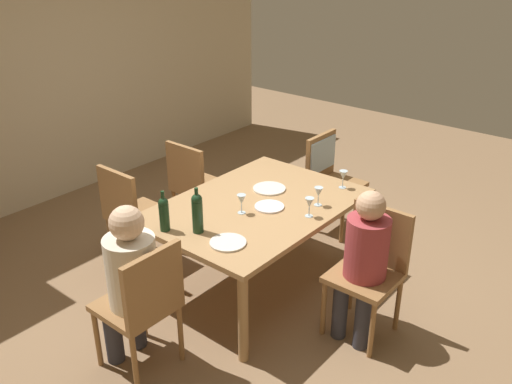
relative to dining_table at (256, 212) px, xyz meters
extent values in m
plane|color=#846647|center=(0.00, 0.00, -0.65)|extent=(10.00, 10.00, 0.00)
cube|color=beige|center=(0.00, 2.78, 0.70)|extent=(6.40, 0.12, 2.70)
cube|color=#A87F51|center=(0.00, 0.00, 0.05)|extent=(1.64, 1.16, 0.04)
cylinder|color=#A87F51|center=(-0.75, -0.51, -0.31)|extent=(0.07, 0.07, 0.68)
cylinder|color=#A87F51|center=(0.75, -0.51, -0.31)|extent=(0.07, 0.07, 0.68)
cylinder|color=#A87F51|center=(-0.75, 0.51, -0.31)|extent=(0.07, 0.07, 0.68)
cylinder|color=#A87F51|center=(0.75, 0.51, -0.31)|extent=(0.07, 0.07, 0.68)
cylinder|color=olive|center=(-1.39, 0.19, -0.43)|extent=(0.04, 0.04, 0.44)
cylinder|color=olive|center=(-1.01, 0.19, -0.43)|extent=(0.04, 0.04, 0.44)
cylinder|color=olive|center=(-1.39, -0.19, -0.43)|extent=(0.04, 0.04, 0.44)
cylinder|color=olive|center=(-1.01, -0.19, -0.43)|extent=(0.04, 0.04, 0.44)
cube|color=olive|center=(-1.20, 0.00, -0.19)|extent=(0.44, 0.44, 0.04)
cube|color=olive|center=(-1.20, -0.20, 0.05)|extent=(0.44, 0.04, 0.44)
cylinder|color=olive|center=(-0.19, -1.15, -0.43)|extent=(0.04, 0.04, 0.44)
cylinder|color=olive|center=(-0.19, -0.77, -0.43)|extent=(0.04, 0.04, 0.44)
cylinder|color=olive|center=(0.19, -1.15, -0.43)|extent=(0.04, 0.04, 0.44)
cylinder|color=olive|center=(0.19, -0.77, -0.43)|extent=(0.04, 0.04, 0.44)
cube|color=olive|center=(0.00, -0.96, -0.19)|extent=(0.44, 0.44, 0.04)
cube|color=olive|center=(0.20, -0.96, 0.05)|extent=(0.04, 0.44, 0.44)
cylinder|color=olive|center=(1.39, -0.19, -0.43)|extent=(0.04, 0.04, 0.44)
cylinder|color=olive|center=(1.01, -0.19, -0.43)|extent=(0.04, 0.04, 0.44)
cylinder|color=olive|center=(1.39, 0.19, -0.43)|extent=(0.04, 0.04, 0.44)
cylinder|color=olive|center=(1.01, 0.19, -0.43)|extent=(0.04, 0.04, 0.44)
cube|color=olive|center=(1.20, 0.00, -0.19)|extent=(0.44, 0.44, 0.04)
cube|color=olive|center=(1.20, 0.20, 0.05)|extent=(0.44, 0.04, 0.44)
cube|color=#ADC6D6|center=(1.20, 0.20, 0.07)|extent=(0.40, 0.07, 0.31)
cylinder|color=olive|center=(0.56, 1.15, -0.43)|extent=(0.04, 0.04, 0.44)
cylinder|color=olive|center=(0.56, 0.77, -0.43)|extent=(0.04, 0.04, 0.44)
cylinder|color=olive|center=(0.18, 1.15, -0.43)|extent=(0.04, 0.04, 0.44)
cylinder|color=olive|center=(0.18, 0.77, -0.43)|extent=(0.04, 0.04, 0.44)
cube|color=olive|center=(0.37, 0.96, -0.19)|extent=(0.44, 0.44, 0.04)
cube|color=olive|center=(0.17, 0.96, 0.05)|extent=(0.04, 0.44, 0.44)
cylinder|color=olive|center=(-0.18, 1.15, -0.43)|extent=(0.04, 0.04, 0.44)
cylinder|color=olive|center=(-0.18, 0.77, -0.43)|extent=(0.04, 0.04, 0.44)
cylinder|color=olive|center=(-0.56, 1.15, -0.43)|extent=(0.04, 0.04, 0.44)
cylinder|color=olive|center=(-0.56, 0.77, -0.43)|extent=(0.04, 0.04, 0.44)
cube|color=olive|center=(-0.37, 0.96, -0.19)|extent=(0.44, 0.44, 0.04)
cube|color=olive|center=(-0.57, 0.96, 0.05)|extent=(0.04, 0.44, 0.44)
cylinder|color=#33333D|center=(-1.30, 0.15, -0.42)|extent=(0.12, 0.12, 0.46)
cylinder|color=#33333D|center=(-1.11, 0.15, -0.42)|extent=(0.12, 0.12, 0.46)
cylinder|color=beige|center=(-1.20, 0.00, 0.06)|extent=(0.32, 0.32, 0.49)
sphere|color=beige|center=(-1.20, 0.00, 0.41)|extent=(0.21, 0.21, 0.21)
cylinder|color=#33333D|center=(-0.14, -1.05, -0.42)|extent=(0.11, 0.11, 0.46)
cylinder|color=#33333D|center=(-0.14, -0.87, -0.42)|extent=(0.11, 0.11, 0.46)
cylinder|color=#9E383D|center=(0.00, -0.96, 0.04)|extent=(0.29, 0.29, 0.45)
sphere|color=tan|center=(0.00, -0.96, 0.36)|extent=(0.20, 0.20, 0.20)
cylinder|color=#19381E|center=(-0.72, 0.23, 0.17)|extent=(0.07, 0.07, 0.20)
sphere|color=#19381E|center=(-0.72, 0.23, 0.29)|extent=(0.07, 0.07, 0.07)
cylinder|color=#19381E|center=(-0.72, 0.23, 0.33)|extent=(0.03, 0.03, 0.08)
cylinder|color=#19381E|center=(-0.59, 0.03, 0.19)|extent=(0.08, 0.08, 0.24)
sphere|color=#19381E|center=(-0.59, 0.03, 0.32)|extent=(0.08, 0.08, 0.08)
cylinder|color=#19381E|center=(-0.59, 0.03, 0.37)|extent=(0.03, 0.03, 0.08)
cylinder|color=silver|center=(0.28, -0.38, 0.08)|extent=(0.06, 0.06, 0.00)
cylinder|color=silver|center=(0.28, -0.38, 0.11)|extent=(0.01, 0.01, 0.07)
cone|color=silver|center=(0.28, -0.38, 0.19)|extent=(0.07, 0.07, 0.07)
cylinder|color=silver|center=(0.09, -0.43, 0.08)|extent=(0.06, 0.06, 0.00)
cylinder|color=silver|center=(0.09, -0.43, 0.11)|extent=(0.01, 0.01, 0.07)
cone|color=silver|center=(0.09, -0.43, 0.19)|extent=(0.07, 0.07, 0.07)
cylinder|color=silver|center=(0.68, -0.36, 0.08)|extent=(0.06, 0.06, 0.00)
cylinder|color=silver|center=(0.68, -0.36, 0.11)|extent=(0.01, 0.01, 0.07)
cone|color=silver|center=(0.68, -0.36, 0.19)|extent=(0.07, 0.07, 0.07)
cylinder|color=silver|center=(-0.19, -0.02, 0.08)|extent=(0.06, 0.06, 0.00)
cylinder|color=silver|center=(-0.19, -0.02, 0.11)|extent=(0.01, 0.01, 0.07)
cone|color=silver|center=(-0.19, -0.02, 0.19)|extent=(0.07, 0.07, 0.07)
cylinder|color=silver|center=(-0.58, -0.24, 0.08)|extent=(0.25, 0.25, 0.01)
cylinder|color=white|center=(0.02, -0.12, 0.08)|extent=(0.23, 0.23, 0.01)
cylinder|color=silver|center=(0.27, 0.09, 0.08)|extent=(0.27, 0.27, 0.01)
cube|color=brown|center=(-0.02, 0.96, -0.54)|extent=(0.16, 0.29, 0.22)
camera|label=1|loc=(-2.92, -2.40, 1.93)|focal=38.50mm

